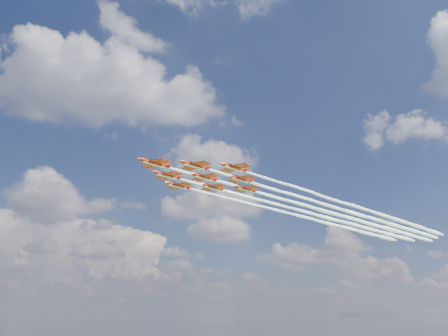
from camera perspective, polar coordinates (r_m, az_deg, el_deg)
The scene contains 9 objects.
jet_lead at distance 179.12m, azimuth 10.57°, elevation -4.85°, with size 129.46×89.62×2.90m.
jet_row2_port at distance 183.45m, azimuth 14.03°, elevation -4.94°, with size 129.46×89.62×2.90m.
jet_row2_starb at distance 190.56m, azimuth 10.62°, elevation -5.67°, with size 129.46×89.62×2.90m.
jet_row3_port at distance 188.41m, azimuth 17.32°, elevation -5.00°, with size 129.46×89.62×2.90m.
jet_row3_centre at distance 194.88m, azimuth 13.88°, elevation -5.73°, with size 129.46×89.62×2.90m.
jet_row3_starb at distance 202.03m, azimuth 10.67°, elevation -6.40°, with size 129.46×89.62×2.90m.
jet_row4_port at distance 199.80m, azimuth 16.99°, elevation -5.77°, with size 129.46×89.62×2.90m.
jet_row4_starb at distance 206.34m, azimuth 13.75°, elevation -6.44°, with size 129.46×89.62×2.90m.
jet_tail at distance 211.22m, azimuth 16.70°, elevation -6.46°, with size 129.46×89.62×2.90m.
Camera 1 is at (-10.78, -134.42, 31.85)m, focal length 35.00 mm.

